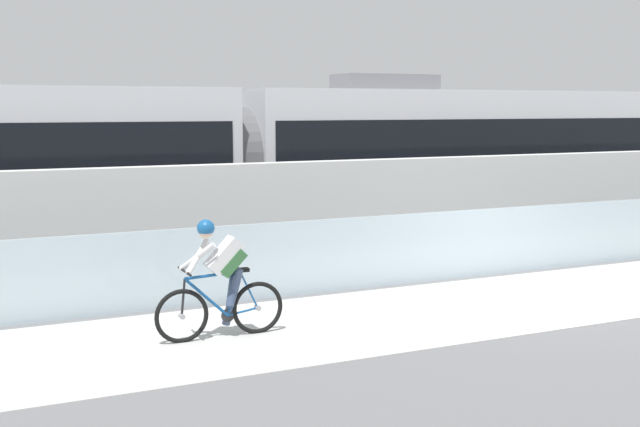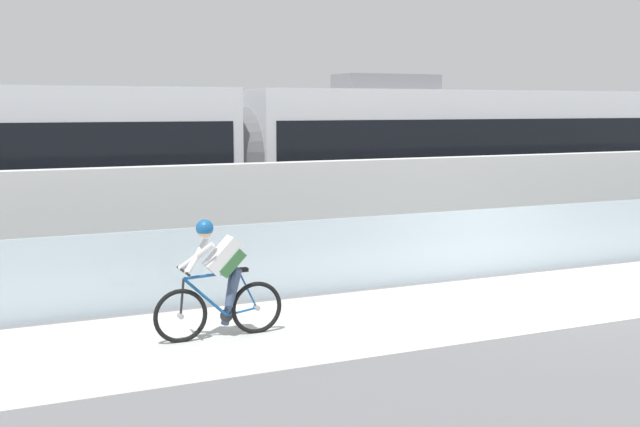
# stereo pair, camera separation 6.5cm
# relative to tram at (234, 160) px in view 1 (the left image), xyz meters

# --- Properties ---
(ground_plane) EXTENTS (200.00, 200.00, 0.00)m
(ground_plane) POSITION_rel_tram_xyz_m (2.94, -6.85, -1.89)
(ground_plane) COLOR slate
(bike_path_deck) EXTENTS (32.00, 3.20, 0.01)m
(bike_path_deck) POSITION_rel_tram_xyz_m (2.94, -6.85, -1.89)
(bike_path_deck) COLOR beige
(bike_path_deck) RESTS_ON ground
(glass_parapet) EXTENTS (32.00, 0.05, 1.22)m
(glass_parapet) POSITION_rel_tram_xyz_m (2.94, -5.00, -1.28)
(glass_parapet) COLOR silver
(glass_parapet) RESTS_ON ground
(concrete_barrier_wall) EXTENTS (32.00, 0.36, 2.05)m
(concrete_barrier_wall) POSITION_rel_tram_xyz_m (2.94, -3.20, -0.87)
(concrete_barrier_wall) COLOR silver
(concrete_barrier_wall) RESTS_ON ground
(tram_rail_near) EXTENTS (32.00, 0.08, 0.01)m
(tram_rail_near) POSITION_rel_tram_xyz_m (2.94, -0.72, -1.89)
(tram_rail_near) COLOR #595654
(tram_rail_near) RESTS_ON ground
(tram_rail_far) EXTENTS (32.00, 0.08, 0.01)m
(tram_rail_far) POSITION_rel_tram_xyz_m (2.94, 0.72, -1.89)
(tram_rail_far) COLOR #595654
(tram_rail_far) RESTS_ON ground
(tram) EXTENTS (22.56, 2.54, 3.81)m
(tram) POSITION_rel_tram_xyz_m (0.00, 0.00, 0.00)
(tram) COLOR silver
(tram) RESTS_ON ground
(cyclist_on_bike) EXTENTS (1.77, 0.58, 1.61)m
(cyclist_on_bike) POSITION_rel_tram_xyz_m (-2.54, -6.85, -1.11)
(cyclist_on_bike) COLOR black
(cyclist_on_bike) RESTS_ON ground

